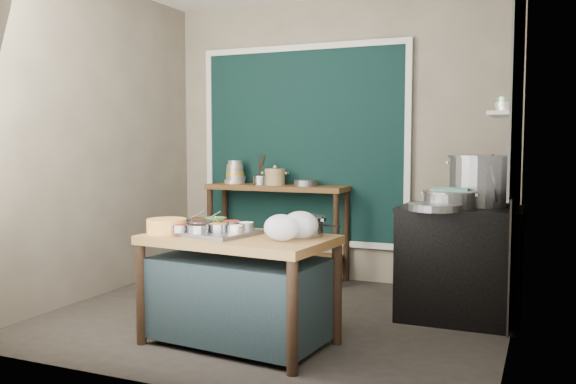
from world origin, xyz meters
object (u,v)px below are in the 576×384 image
at_px(condiment_tray, 210,232).
at_px(ceramic_crock, 275,178).
at_px(stock_pot, 480,180).
at_px(steamer, 449,200).
at_px(back_counter, 277,232).
at_px(prep_table, 239,290).
at_px(utensil_cup, 261,180).
at_px(saucepan, 306,226).
at_px(yellow_basin, 167,226).
at_px(stove_block, 460,265).

bearing_deg(condiment_tray, ceramic_crock, 101.47).
bearing_deg(stock_pot, steamer, -122.98).
height_order(back_counter, steamer, steamer).
xyz_separation_m(prep_table, utensil_cup, (-0.75, 1.91, 0.62)).
bearing_deg(saucepan, yellow_basin, -150.80).
distance_m(yellow_basin, utensil_cup, 2.06).
distance_m(stove_block, steamer, 0.54).
relative_size(stove_block, yellow_basin, 3.32).
height_order(condiment_tray, ceramic_crock, ceramic_crock).
xyz_separation_m(utensil_cup, ceramic_crock, (0.13, 0.05, 0.02)).
distance_m(condiment_tray, ceramic_crock, 2.03).
relative_size(stove_block, steamer, 2.23).
bearing_deg(stock_pot, utensil_cup, 166.51).
bearing_deg(saucepan, back_counter, 131.03).
xyz_separation_m(saucepan, steamer, (0.80, 0.92, 0.13)).
bearing_deg(stock_pot, condiment_tray, -139.53).
distance_m(yellow_basin, steamer, 2.11).
bearing_deg(utensil_cup, ceramic_crock, 20.87).
height_order(saucepan, stock_pot, stock_pot).
bearing_deg(stove_block, utensil_cup, 161.81).
bearing_deg(stove_block, ceramic_crock, 159.29).
relative_size(stove_block, ceramic_crock, 4.18).
height_order(stove_block, yellow_basin, yellow_basin).
distance_m(stock_pot, steamer, 0.38).
relative_size(ceramic_crock, steamer, 0.53).
distance_m(prep_table, yellow_basin, 0.66).
bearing_deg(stock_pot, stove_block, -128.09).
height_order(utensil_cup, stock_pot, stock_pot).
relative_size(prep_table, saucepan, 4.89).
height_order(prep_table, utensil_cup, utensil_cup).
bearing_deg(saucepan, steamer, 60.35).
bearing_deg(condiment_tray, stove_block, 39.34).
xyz_separation_m(ceramic_crock, steamer, (1.85, -0.87, -0.08)).
xyz_separation_m(ceramic_crock, stock_pot, (2.04, -0.57, 0.06)).
distance_m(prep_table, condiment_tray, 0.45).
xyz_separation_m(condiment_tray, saucepan, (0.64, 0.18, 0.06)).
bearing_deg(stove_block, prep_table, -136.50).
xyz_separation_m(utensil_cup, steamer, (1.98, -0.82, -0.05)).
bearing_deg(condiment_tray, saucepan, 15.42).
relative_size(stove_block, stock_pot, 1.77).
relative_size(saucepan, stock_pot, 0.50).
bearing_deg(steamer, stove_block, 63.20).
height_order(stove_block, steamer, steamer).
xyz_separation_m(stove_block, saucepan, (-0.88, -1.07, 0.39)).
distance_m(stove_block, yellow_basin, 2.28).
bearing_deg(condiment_tray, yellow_basin, -156.69).
bearing_deg(back_counter, condiment_tray, -79.07).
height_order(back_counter, condiment_tray, back_counter).
xyz_separation_m(back_counter, steamer, (1.83, -0.87, 0.47)).
bearing_deg(saucepan, utensil_cup, 135.39).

